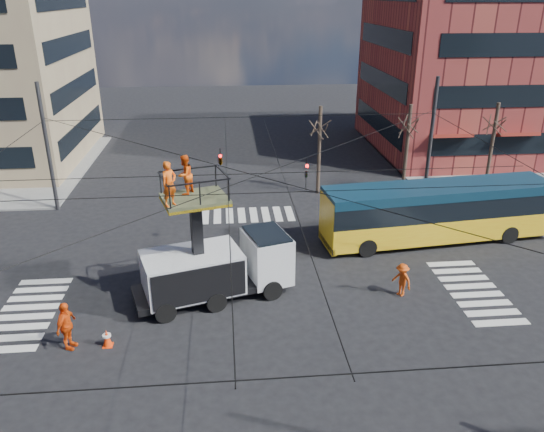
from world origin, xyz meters
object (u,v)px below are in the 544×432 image
(city_bus, at_px, (437,211))
(worker_ground, at_px, (66,326))
(utility_truck, at_px, (216,254))
(traffic_cone, at_px, (107,338))
(flagger, at_px, (402,280))

(city_bus, distance_m, worker_ground, 19.56)
(utility_truck, height_order, worker_ground, utility_truck)
(traffic_cone, height_order, worker_ground, worker_ground)
(city_bus, bearing_deg, flagger, -129.93)
(city_bus, bearing_deg, utility_truck, -164.19)
(utility_truck, distance_m, traffic_cone, 5.70)
(traffic_cone, xyz_separation_m, worker_ground, (-1.44, 0.01, 0.63))
(city_bus, distance_m, traffic_cone, 18.30)
(city_bus, relative_size, flagger, 8.15)
(traffic_cone, height_order, flagger, flagger)
(city_bus, relative_size, worker_ground, 6.45)
(city_bus, height_order, worker_ground, city_bus)
(utility_truck, height_order, flagger, utility_truck)
(utility_truck, distance_m, city_bus, 12.98)
(traffic_cone, xyz_separation_m, flagger, (12.57, 2.65, 0.42))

